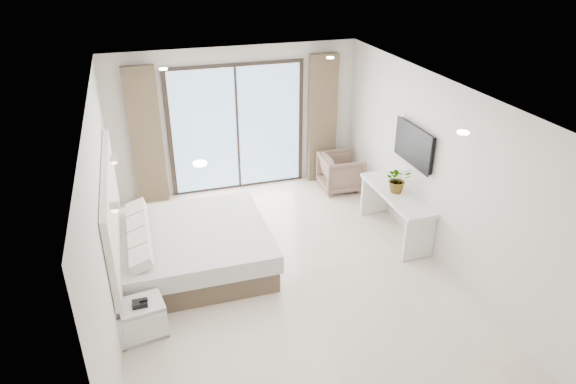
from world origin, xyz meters
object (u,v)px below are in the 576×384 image
(nightstand, at_px, (143,319))
(armchair, at_px, (341,170))
(bed, at_px, (193,248))
(console_desk, at_px, (396,203))

(nightstand, height_order, armchair, armchair)
(bed, distance_m, nightstand, 1.51)
(bed, xyz_separation_m, armchair, (3.08, 1.78, 0.07))
(bed, bearing_deg, console_desk, -0.90)
(bed, bearing_deg, nightstand, -121.38)
(nightstand, xyz_separation_m, armchair, (3.87, 3.07, 0.15))
(console_desk, relative_size, armchair, 2.18)
(nightstand, distance_m, armchair, 4.94)
(bed, relative_size, armchair, 2.80)
(nightstand, relative_size, armchair, 0.75)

